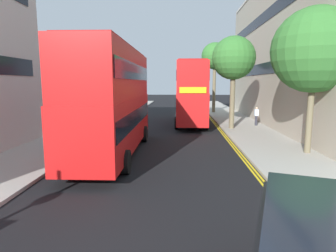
% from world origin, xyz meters
% --- Properties ---
extents(sidewalk_right, '(4.00, 80.00, 0.14)m').
position_xyz_m(sidewalk_right, '(6.50, 16.00, 0.07)').
color(sidewalk_right, '#ADA89E').
rests_on(sidewalk_right, ground).
extents(sidewalk_left, '(4.00, 80.00, 0.14)m').
position_xyz_m(sidewalk_left, '(-6.50, 16.00, 0.07)').
color(sidewalk_left, '#ADA89E').
rests_on(sidewalk_left, ground).
extents(kerb_line_outer, '(0.10, 56.00, 0.01)m').
position_xyz_m(kerb_line_outer, '(4.40, 14.00, 0.00)').
color(kerb_line_outer, yellow).
rests_on(kerb_line_outer, ground).
extents(kerb_line_inner, '(0.10, 56.00, 0.01)m').
position_xyz_m(kerb_line_inner, '(4.24, 14.00, 0.00)').
color(kerb_line_inner, yellow).
rests_on(kerb_line_inner, ground).
extents(double_decker_bus_away, '(2.88, 10.83, 5.64)m').
position_xyz_m(double_decker_bus_away, '(-2.48, 12.53, 3.03)').
color(double_decker_bus_away, red).
rests_on(double_decker_bus_away, ground).
extents(double_decker_bus_oncoming, '(2.82, 10.82, 5.64)m').
position_xyz_m(double_decker_bus_oncoming, '(1.99, 24.43, 3.03)').
color(double_decker_bus_oncoming, red).
rests_on(double_decker_bus_oncoming, ground).
extents(pedestrian_far, '(0.34, 0.22, 1.62)m').
position_xyz_m(pedestrian_far, '(7.66, 22.60, 0.99)').
color(pedestrian_far, '#2D2D38').
rests_on(pedestrian_far, sidewalk_right).
extents(street_tree_near, '(3.27, 3.27, 8.61)m').
position_xyz_m(street_tree_near, '(5.21, 33.91, 7.01)').
color(street_tree_near, '#6B6047').
rests_on(street_tree_near, sidewalk_right).
extents(street_tree_mid, '(3.42, 3.42, 7.35)m').
position_xyz_m(street_tree_mid, '(5.24, 20.91, 5.71)').
color(street_tree_mid, '#6B6047').
rests_on(street_tree_mid, sidewalk_right).
extents(street_tree_far, '(4.32, 4.32, 7.49)m').
position_xyz_m(street_tree_far, '(7.87, 12.81, 5.45)').
color(street_tree_far, '#6B6047').
rests_on(street_tree_far, sidewalk_right).
extents(townhouse_terrace_right, '(10.08, 28.00, 13.38)m').
position_xyz_m(townhouse_terrace_right, '(13.50, 24.65, 6.69)').
color(townhouse_terrace_right, '#B2A893').
rests_on(townhouse_terrace_right, ground).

